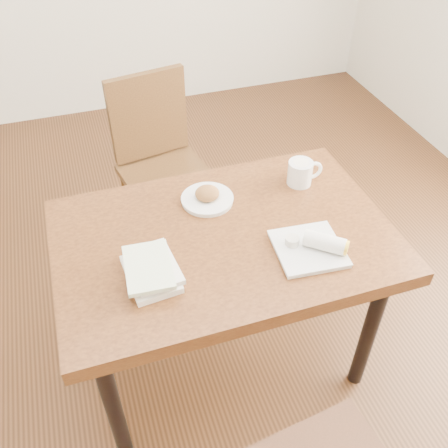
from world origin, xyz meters
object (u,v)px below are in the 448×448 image
object	(u,v)px
table	(224,251)
plate_burrito	(314,246)
plate_scone	(207,197)
book_stack	(151,270)
chair_far	(160,157)
coffee_mug	(301,172)

from	to	relation	value
table	plate_burrito	distance (m)	0.34
plate_scone	book_stack	size ratio (longest dim) A/B	0.84
chair_far	plate_scone	xyz separation A→B (m)	(0.06, -0.66, 0.22)
coffee_mug	table	bearing A→B (deg)	-153.19
plate_scone	chair_far	bearing A→B (deg)	94.95
plate_burrito	plate_scone	bearing A→B (deg)	125.19
plate_burrito	book_stack	xyz separation A→B (m)	(-0.56, 0.06, 0.01)
plate_scone	plate_burrito	bearing A→B (deg)	-54.81
chair_far	coffee_mug	distance (m)	0.84
coffee_mug	book_stack	xyz separation A→B (m)	(-0.69, -0.32, -0.02)
chair_far	book_stack	xyz separation A→B (m)	(-0.23, -0.98, 0.23)
book_stack	coffee_mug	bearing A→B (deg)	24.81
plate_burrito	book_stack	distance (m)	0.56
plate_burrito	book_stack	world-z (taller)	plate_burrito
plate_scone	plate_burrito	size ratio (longest dim) A/B	0.82
chair_far	plate_burrito	size ratio (longest dim) A/B	3.82
book_stack	chair_far	bearing A→B (deg)	76.66
table	plate_scone	xyz separation A→B (m)	(-0.00, 0.20, 0.10)
chair_far	plate_scone	bearing A→B (deg)	-85.05
table	chair_far	xyz separation A→B (m)	(-0.06, 0.87, -0.12)
chair_far	plate_burrito	xyz separation A→B (m)	(0.33, -1.05, 0.23)
plate_scone	coffee_mug	size ratio (longest dim) A/B	1.39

